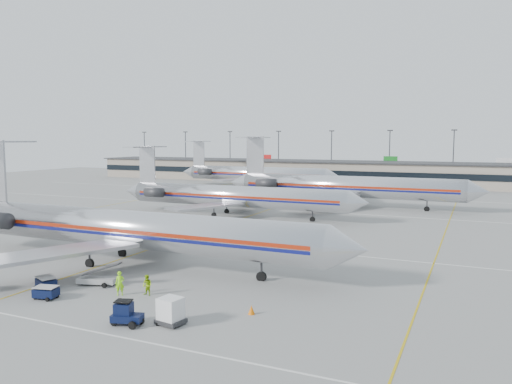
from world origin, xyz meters
The scene contains 16 objects.
ground centered at (0.00, 0.00, 0.00)m, with size 260.00×260.00×0.00m, color gray.
apron_markings centered at (0.00, 10.00, 0.01)m, with size 160.00×0.15×0.02m, color silver.
terminal centered at (0.00, 97.97, 3.16)m, with size 162.00×17.00×6.25m.
light_mast_row centered at (0.00, 112.00, 8.58)m, with size 163.60×0.40×15.28m.
jet_foreground centered at (1.33, -2.75, 3.62)m, with size 47.63×28.05×12.47m.
jet_second_row centered at (-2.97, 29.69, 3.31)m, with size 43.57×25.66×11.41m.
jet_third_row centered at (10.82, 48.30, 3.82)m, with size 48.09×29.58×13.15m.
jet_back_row centered at (-20.18, 76.69, 3.54)m, with size 44.58×27.42×12.19m.
tug_right centered at (12.45, -16.18, 0.76)m, with size 2.27×1.56×1.68m.
cart_inner centered at (1.16, -12.34, 0.55)m, with size 2.16×1.87×1.03m.
cart_outer centered at (3.17, -14.24, 0.52)m, with size 1.95×1.55×0.98m.
uld_container centered at (15.17, -14.87, 0.93)m, with size 1.95×1.71×1.84m.
belt_loader centered at (4.31, -9.69, 0.55)m, with size 4.00×2.10×2.04m.
ramp_worker_near centered at (7.88, -11.16, 0.97)m, with size 0.71×0.46×1.94m, color #93F016.
ramp_worker_far centered at (9.91, -10.31, 0.83)m, with size 0.81×0.63×1.67m, color #90C112.
cone_right centered at (19.33, -10.86, 0.33)m, with size 0.49×0.49×0.66m, color orange.
Camera 1 is at (33.68, -42.21, 12.43)m, focal length 35.00 mm.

